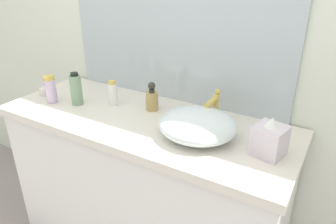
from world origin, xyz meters
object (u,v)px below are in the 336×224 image
Objects in this scene: lotion_bottle at (76,89)px; tissue_box at (270,139)px; soap_dispenser at (152,99)px; candle_jar at (45,91)px; perfume_bottle at (113,93)px; sink_basin at (198,125)px; spray_can at (51,89)px.

lotion_bottle is 1.05m from tissue_box.
candle_jar is (-0.67, -0.15, -0.04)m from soap_dispenser.
tissue_box reaches higher than perfume_bottle.
soap_dispenser is 0.23m from perfume_bottle.
sink_basin is 2.29× the size of soap_dispenser.
sink_basin is 1.96× the size of lotion_bottle.
perfume_bottle is at bearing 175.21° from tissue_box.
lotion_bottle reaches higher than sink_basin.
perfume_bottle is at bearing -166.29° from soap_dispenser.
soap_dispenser is 0.68m from candle_jar.
lotion_bottle is at bearing -0.03° from candle_jar.
sink_basin is at bearing 4.10° from spray_can.
tissue_box is (0.65, -0.13, 0.01)m from soap_dispenser.
soap_dispenser is at bearing 157.73° from sink_basin.
candle_jar is at bearing 179.97° from lotion_bottle.
tissue_box reaches higher than candle_jar.
soap_dispenser reaches higher than spray_can.
perfume_bottle is 2.35× the size of candle_jar.
lotion_bottle is 3.07× the size of candle_jar.
sink_basin is 1.00m from candle_jar.
candle_jar is (-1.31, -0.02, -0.05)m from tissue_box.
lotion_bottle reaches higher than perfume_bottle.
soap_dispenser is 1.01× the size of spray_can.
soap_dispenser is 0.86× the size of lotion_bottle.
lotion_bottle is at bearing -152.51° from perfume_bottle.
sink_basin is 0.36m from soap_dispenser.
soap_dispenser is 2.63× the size of candle_jar.
soap_dispenser is at bearing 20.19° from lotion_bottle.
spray_can is at bearing -176.51° from tissue_box.
lotion_bottle reaches higher than spray_can.
sink_basin is 0.32m from tissue_box.
spray_can is at bearing -155.65° from perfume_bottle.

